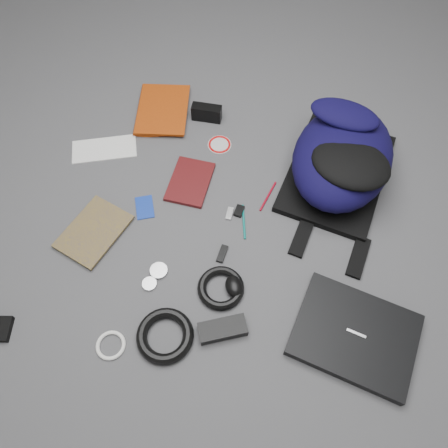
% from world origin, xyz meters
% --- Properties ---
extents(ground, '(4.00, 4.00, 0.00)m').
position_xyz_m(ground, '(0.00, 0.00, 0.00)').
color(ground, '#4F4F51').
rests_on(ground, ground).
extents(backpack, '(0.44, 0.56, 0.21)m').
position_xyz_m(backpack, '(0.35, 0.28, 0.10)').
color(backpack, black).
rests_on(backpack, ground).
extents(laptop, '(0.38, 0.33, 0.03)m').
position_xyz_m(laptop, '(0.43, -0.28, 0.02)').
color(laptop, black).
rests_on(laptop, ground).
extents(textbook_red, '(0.23, 0.28, 0.03)m').
position_xyz_m(textbook_red, '(-0.42, 0.44, 0.01)').
color(textbook_red, '#902F08').
rests_on(textbook_red, ground).
extents(comic_book, '(0.23, 0.27, 0.02)m').
position_xyz_m(comic_book, '(-0.49, -0.08, 0.01)').
color(comic_book, '#BE9F0D').
rests_on(comic_book, ground).
extents(envelope, '(0.25, 0.18, 0.00)m').
position_xyz_m(envelope, '(-0.49, 0.24, 0.00)').
color(envelope, white).
rests_on(envelope, ground).
extents(dvd_case, '(0.14, 0.19, 0.01)m').
position_xyz_m(dvd_case, '(-0.15, 0.15, 0.01)').
color(dvd_case, '#3E0B0C').
rests_on(dvd_case, ground).
extents(compact_camera, '(0.11, 0.04, 0.06)m').
position_xyz_m(compact_camera, '(-0.16, 0.45, 0.03)').
color(compact_camera, black).
rests_on(compact_camera, ground).
extents(sticker_disc, '(0.11, 0.11, 0.00)m').
position_xyz_m(sticker_disc, '(-0.08, 0.34, 0.00)').
color(sticker_disc, silver).
rests_on(sticker_disc, ground).
extents(pen_teal, '(0.04, 0.13, 0.01)m').
position_xyz_m(pen_teal, '(0.06, 0.03, 0.00)').
color(pen_teal, '#0C7169').
rests_on(pen_teal, ground).
extents(pen_red, '(0.04, 0.13, 0.01)m').
position_xyz_m(pen_red, '(0.12, 0.15, 0.00)').
color(pen_red, maroon).
rests_on(pen_red, ground).
extents(id_badge, '(0.09, 0.10, 0.00)m').
position_xyz_m(id_badge, '(-0.28, 0.02, 0.00)').
color(id_badge, '#1535A2').
rests_on(id_badge, ground).
extents(usb_black, '(0.03, 0.06, 0.01)m').
position_xyz_m(usb_black, '(0.01, -0.10, 0.01)').
color(usb_black, black).
rests_on(usb_black, ground).
extents(usb_silver, '(0.02, 0.05, 0.01)m').
position_xyz_m(usb_silver, '(0.01, 0.05, 0.00)').
color(usb_silver, '#BDBDBF').
rests_on(usb_silver, ground).
extents(key_fob, '(0.03, 0.05, 0.01)m').
position_xyz_m(key_fob, '(0.04, 0.07, 0.01)').
color(key_fob, black).
rests_on(key_fob, ground).
extents(mouse, '(0.08, 0.09, 0.04)m').
position_xyz_m(mouse, '(0.07, -0.21, 0.02)').
color(mouse, black).
rests_on(mouse, ground).
extents(headphone_left, '(0.06, 0.06, 0.01)m').
position_xyz_m(headphone_left, '(-0.18, -0.24, 0.01)').
color(headphone_left, silver).
rests_on(headphone_left, ground).
extents(headphone_right, '(0.06, 0.06, 0.01)m').
position_xyz_m(headphone_right, '(-0.17, -0.20, 0.01)').
color(headphone_right, '#B6B7B9').
rests_on(headphone_right, ground).
extents(cable_coil, '(0.17, 0.17, 0.03)m').
position_xyz_m(cable_coil, '(0.03, -0.22, 0.01)').
color(cable_coil, black).
rests_on(cable_coil, ground).
extents(power_brick, '(0.15, 0.11, 0.03)m').
position_xyz_m(power_brick, '(0.06, -0.34, 0.02)').
color(power_brick, black).
rests_on(power_brick, ground).
extents(power_cord_coil, '(0.22, 0.22, 0.03)m').
position_xyz_m(power_cord_coil, '(-0.09, -0.39, 0.02)').
color(power_cord_coil, black).
rests_on(power_cord_coil, ground).
extents(white_cable_coil, '(0.11, 0.11, 0.01)m').
position_xyz_m(white_cable_coil, '(-0.24, -0.44, 0.01)').
color(white_cable_coil, white).
rests_on(white_cable_coil, ground).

